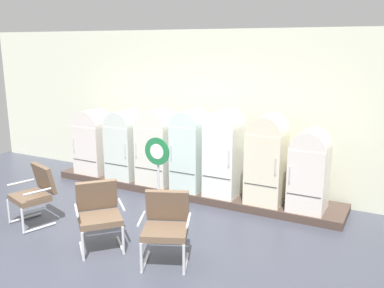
{
  "coord_description": "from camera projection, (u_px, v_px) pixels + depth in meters",
  "views": [
    {
      "loc": [
        3.77,
        -4.08,
        2.94
      ],
      "look_at": [
        0.2,
        2.75,
        1.09
      ],
      "focal_mm": 39.47,
      "sensor_mm": 36.0,
      "label": 1
    }
  ],
  "objects": [
    {
      "name": "refrigerator_5",
      "position": [
        267.0,
        157.0,
        7.44
      ],
      "size": [
        0.64,
        0.65,
        1.59
      ],
      "color": "beige",
      "rests_on": "display_plinth"
    },
    {
      "name": "refrigerator_4",
      "position": [
        224.0,
        150.0,
        7.83
      ],
      "size": [
        0.6,
        0.68,
        1.62
      ],
      "color": "white",
      "rests_on": "display_plinth"
    },
    {
      "name": "refrigerator_3",
      "position": [
        190.0,
        147.0,
        8.16
      ],
      "size": [
        0.58,
        0.69,
        1.56
      ],
      "color": "silver",
      "rests_on": "display_plinth"
    },
    {
      "name": "sign_stand",
      "position": [
        158.0,
        177.0,
        7.29
      ],
      "size": [
        0.48,
        0.32,
        1.38
      ],
      "color": "#2D2D30",
      "rests_on": "ground"
    },
    {
      "name": "refrigerator_1",
      "position": [
        125.0,
        142.0,
        8.89
      ],
      "size": [
        0.63,
        0.71,
        1.44
      ],
      "color": "silver",
      "rests_on": "display_plinth"
    },
    {
      "name": "armchair_center",
      "position": [
        99.0,
        211.0,
        6.13
      ],
      "size": [
        0.86,
        0.86,
        0.98
      ],
      "color": "silver",
      "rests_on": "ground"
    },
    {
      "name": "armchair_left",
      "position": [
        35.0,
        191.0,
        6.97
      ],
      "size": [
        0.78,
        0.78,
        0.98
      ],
      "color": "silver",
      "rests_on": "ground"
    },
    {
      "name": "refrigerator_0",
      "position": [
        93.0,
        140.0,
        9.24
      ],
      "size": [
        0.68,
        0.63,
        1.4
      ],
      "color": "silver",
      "rests_on": "display_plinth"
    },
    {
      "name": "armchair_right",
      "position": [
        166.0,
        223.0,
        5.73
      ],
      "size": [
        0.81,
        0.81,
        0.98
      ],
      "color": "silver",
      "rests_on": "ground"
    },
    {
      "name": "refrigerator_2",
      "position": [
        157.0,
        145.0,
        8.5
      ],
      "size": [
        0.68,
        0.67,
        1.52
      ],
      "color": "silver",
      "rests_on": "display_plinth"
    },
    {
      "name": "ground",
      "position": [
        89.0,
        260.0,
        5.91
      ],
      "size": [
        12.0,
        10.0,
        0.05
      ],
      "primitive_type": "cube",
      "color": "#3D404D"
    },
    {
      "name": "display_plinth",
      "position": [
        190.0,
        189.0,
        8.49
      ],
      "size": [
        6.03,
        0.95,
        0.14
      ],
      "primitive_type": "cube",
      "color": "#493830",
      "rests_on": "ground"
    },
    {
      "name": "refrigerator_6",
      "position": [
        310.0,
        168.0,
        7.14
      ],
      "size": [
        0.61,
        0.67,
        1.4
      ],
      "color": "silver",
      "rests_on": "display_plinth"
    },
    {
      "name": "back_wall",
      "position": [
        204.0,
        109.0,
        8.68
      ],
      "size": [
        11.76,
        0.12,
        3.21
      ],
      "color": "silver",
      "rests_on": "ground"
    }
  ]
}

